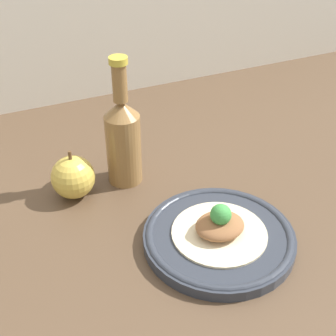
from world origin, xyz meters
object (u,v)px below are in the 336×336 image
object	(u,v)px
plate	(219,237)
plated_food	(220,227)
apple	(73,177)
cider_bottle	(123,138)

from	to	relation	value
plate	plated_food	xyz separation A→B (cm)	(0.00, 0.00, 2.27)
plated_food	apple	size ratio (longest dim) A/B	1.62
plated_food	cider_bottle	bearing A→B (deg)	108.63
plated_food	plate	bearing A→B (deg)	-90.00
plate	apple	distance (cm)	29.23
plated_food	apple	world-z (taller)	apple
cider_bottle	apple	world-z (taller)	cider_bottle
apple	plated_food	bearing A→B (deg)	-50.90
plated_food	cider_bottle	size ratio (longest dim) A/B	0.62
plated_food	cider_bottle	world-z (taller)	cider_bottle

